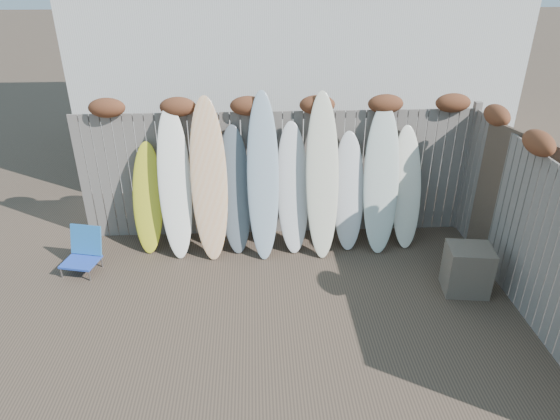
{
  "coord_description": "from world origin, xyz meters",
  "views": [
    {
      "loc": [
        -0.31,
        -4.7,
        4.04
      ],
      "look_at": [
        0.0,
        1.2,
        1.0
      ],
      "focal_mm": 32.0,
      "sensor_mm": 36.0,
      "label": 1
    }
  ],
  "objects_px": {
    "lattice_panel": "(512,209)",
    "surfboard_0": "(148,198)",
    "wooden_crate": "(467,269)",
    "beach_chair": "(83,251)"
  },
  "relations": [
    {
      "from": "lattice_panel",
      "to": "surfboard_0",
      "type": "distance_m",
      "value": 5.12
    },
    {
      "from": "wooden_crate",
      "to": "lattice_panel",
      "type": "distance_m",
      "value": 1.02
    },
    {
      "from": "wooden_crate",
      "to": "lattice_panel",
      "type": "height_order",
      "value": "lattice_panel"
    },
    {
      "from": "surfboard_0",
      "to": "wooden_crate",
      "type": "bearing_deg",
      "value": -13.27
    },
    {
      "from": "wooden_crate",
      "to": "surfboard_0",
      "type": "height_order",
      "value": "surfboard_0"
    },
    {
      "from": "beach_chair",
      "to": "surfboard_0",
      "type": "distance_m",
      "value": 1.17
    },
    {
      "from": "wooden_crate",
      "to": "beach_chair",
      "type": "bearing_deg",
      "value": 171.26
    },
    {
      "from": "beach_chair",
      "to": "lattice_panel",
      "type": "relative_size",
      "value": 0.3
    },
    {
      "from": "beach_chair",
      "to": "lattice_panel",
      "type": "height_order",
      "value": "lattice_panel"
    },
    {
      "from": "beach_chair",
      "to": "wooden_crate",
      "type": "relative_size",
      "value": 0.94
    }
  ]
}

